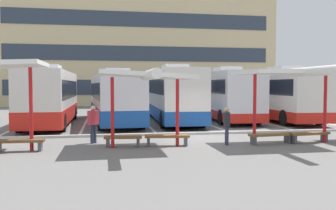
{
  "coord_description": "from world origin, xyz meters",
  "views": [
    {
      "loc": [
        -4.62,
        -16.51,
        2.49
      ],
      "look_at": [
        -1.11,
        3.31,
        1.4
      ],
      "focal_mm": 38.94,
      "sensor_mm": 36.0,
      "label": 1
    }
  ],
  "objects_px": {
    "waiting_shelter_1": "(146,77)",
    "bench_5": "(309,135)",
    "waiting_shelter_2": "(294,74)",
    "coach_bus_3": "(221,95)",
    "bench_2": "(123,139)",
    "waiting_passenger_0": "(93,122)",
    "waiting_passenger_1": "(227,123)",
    "coach_bus_0": "(51,98)",
    "coach_bus_4": "(275,95)",
    "bench_1": "(20,143)",
    "bench_3": "(167,138)",
    "bench_4": "(271,136)",
    "coach_bus_2": "(171,95)",
    "coach_bus_1": "(114,98)"
  },
  "relations": [
    {
      "from": "coach_bus_0",
      "to": "waiting_passenger_0",
      "type": "xyz_separation_m",
      "value": [
        2.82,
        -7.97,
        -0.76
      ]
    },
    {
      "from": "bench_2",
      "to": "bench_3",
      "type": "height_order",
      "value": "same"
    },
    {
      "from": "coach_bus_0",
      "to": "waiting_passenger_1",
      "type": "height_order",
      "value": "coach_bus_0"
    },
    {
      "from": "bench_2",
      "to": "waiting_passenger_0",
      "type": "relative_size",
      "value": 0.95
    },
    {
      "from": "waiting_shelter_1",
      "to": "bench_4",
      "type": "relative_size",
      "value": 2.47
    },
    {
      "from": "coach_bus_3",
      "to": "coach_bus_4",
      "type": "distance_m",
      "value": 3.88
    },
    {
      "from": "coach_bus_3",
      "to": "bench_3",
      "type": "xyz_separation_m",
      "value": [
        -6.13,
        -11.45,
        -1.45
      ]
    },
    {
      "from": "coach_bus_3",
      "to": "bench_5",
      "type": "height_order",
      "value": "coach_bus_3"
    },
    {
      "from": "coach_bus_0",
      "to": "waiting_passenger_0",
      "type": "relative_size",
      "value": 6.56
    },
    {
      "from": "coach_bus_4",
      "to": "bench_3",
      "type": "bearing_deg",
      "value": -134.75
    },
    {
      "from": "bench_3",
      "to": "waiting_shelter_2",
      "type": "height_order",
      "value": "waiting_shelter_2"
    },
    {
      "from": "coach_bus_0",
      "to": "waiting_passenger_1",
      "type": "bearing_deg",
      "value": -48.2
    },
    {
      "from": "waiting_shelter_1",
      "to": "waiting_passenger_0",
      "type": "height_order",
      "value": "waiting_shelter_1"
    },
    {
      "from": "bench_1",
      "to": "bench_2",
      "type": "bearing_deg",
      "value": 4.99
    },
    {
      "from": "coach_bus_2",
      "to": "coach_bus_0",
      "type": "bearing_deg",
      "value": -171.38
    },
    {
      "from": "bench_3",
      "to": "bench_5",
      "type": "relative_size",
      "value": 0.97
    },
    {
      "from": "bench_2",
      "to": "waiting_passenger_1",
      "type": "height_order",
      "value": "waiting_passenger_1"
    },
    {
      "from": "waiting_shelter_1",
      "to": "waiting_passenger_1",
      "type": "distance_m",
      "value": 3.92
    },
    {
      "from": "coach_bus_3",
      "to": "bench_2",
      "type": "height_order",
      "value": "coach_bus_3"
    },
    {
      "from": "waiting_shelter_1",
      "to": "coach_bus_2",
      "type": "bearing_deg",
      "value": 74.25
    },
    {
      "from": "waiting_shelter_1",
      "to": "bench_3",
      "type": "xyz_separation_m",
      "value": [
        0.9,
        0.35,
        -2.49
      ]
    },
    {
      "from": "coach_bus_0",
      "to": "coach_bus_2",
      "type": "distance_m",
      "value": 8.04
    },
    {
      "from": "bench_2",
      "to": "waiting_passenger_0",
      "type": "bearing_deg",
      "value": 136.36
    },
    {
      "from": "bench_5",
      "to": "waiting_shelter_2",
      "type": "bearing_deg",
      "value": -162.92
    },
    {
      "from": "coach_bus_2",
      "to": "coach_bus_3",
      "type": "relative_size",
      "value": 0.97
    },
    {
      "from": "waiting_shelter_1",
      "to": "bench_4",
      "type": "height_order",
      "value": "waiting_shelter_1"
    },
    {
      "from": "bench_1",
      "to": "bench_3",
      "type": "distance_m",
      "value": 5.7
    },
    {
      "from": "coach_bus_1",
      "to": "waiting_passenger_1",
      "type": "relative_size",
      "value": 7.58
    },
    {
      "from": "bench_5",
      "to": "waiting_passenger_0",
      "type": "height_order",
      "value": "waiting_passenger_0"
    },
    {
      "from": "waiting_passenger_1",
      "to": "waiting_passenger_0",
      "type": "bearing_deg",
      "value": 166.18
    },
    {
      "from": "coach_bus_1",
      "to": "bench_4",
      "type": "distance_m",
      "value": 12.2
    },
    {
      "from": "coach_bus_0",
      "to": "bench_4",
      "type": "relative_size",
      "value": 5.39
    },
    {
      "from": "bench_4",
      "to": "coach_bus_4",
      "type": "bearing_deg",
      "value": 62.67
    },
    {
      "from": "coach_bus_4",
      "to": "bench_5",
      "type": "height_order",
      "value": "coach_bus_4"
    },
    {
      "from": "bench_1",
      "to": "waiting_passenger_1",
      "type": "relative_size",
      "value": 1.14
    },
    {
      "from": "coach_bus_4",
      "to": "waiting_shelter_1",
      "type": "distance_m",
      "value": 14.49
    },
    {
      "from": "coach_bus_0",
      "to": "waiting_passenger_0",
      "type": "distance_m",
      "value": 8.49
    },
    {
      "from": "coach_bus_1",
      "to": "waiting_passenger_1",
      "type": "distance_m",
      "value": 11.16
    },
    {
      "from": "bench_5",
      "to": "coach_bus_0",
      "type": "bearing_deg",
      "value": 141.96
    },
    {
      "from": "bench_3",
      "to": "waiting_passenger_0",
      "type": "relative_size",
      "value": 1.15
    },
    {
      "from": "bench_4",
      "to": "waiting_passenger_1",
      "type": "distance_m",
      "value": 2.0
    },
    {
      "from": "bench_2",
      "to": "waiting_passenger_1",
      "type": "relative_size",
      "value": 0.98
    },
    {
      "from": "bench_3",
      "to": "waiting_shelter_2",
      "type": "bearing_deg",
      "value": -5.78
    },
    {
      "from": "coach_bus_0",
      "to": "coach_bus_1",
      "type": "bearing_deg",
      "value": 12.88
    },
    {
      "from": "coach_bus_0",
      "to": "bench_4",
      "type": "height_order",
      "value": "coach_bus_0"
    },
    {
      "from": "coach_bus_4",
      "to": "waiting_passenger_0",
      "type": "bearing_deg",
      "value": -146.09
    },
    {
      "from": "coach_bus_3",
      "to": "coach_bus_4",
      "type": "relative_size",
      "value": 1.17
    },
    {
      "from": "waiting_shelter_1",
      "to": "bench_5",
      "type": "height_order",
      "value": "waiting_shelter_1"
    },
    {
      "from": "waiting_shelter_1",
      "to": "waiting_passenger_0",
      "type": "distance_m",
      "value": 3.22
    },
    {
      "from": "bench_1",
      "to": "coach_bus_1",
      "type": "bearing_deg",
      "value": 69.83
    }
  ]
}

